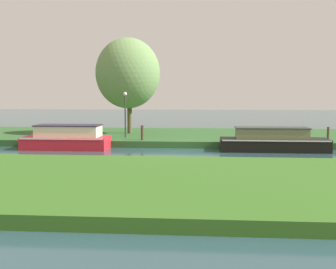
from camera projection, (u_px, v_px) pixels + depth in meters
ground_plane at (175, 153)px, 24.25m from camera, size 120.00×120.00×0.00m
riverbank_far at (182, 137)px, 31.17m from camera, size 72.00×10.00×0.40m
riverbank_near at (158, 183)px, 15.30m from camera, size 72.00×10.00×0.40m
black_barge at (273, 141)px, 24.93m from camera, size 6.02×1.80×1.36m
red_narrowboat at (67, 138)px, 25.91m from camera, size 4.97×2.09×1.43m
willow_tree_left at (128, 73)px, 30.58m from camera, size 4.47×4.34×6.69m
lamp_post at (125, 109)px, 28.48m from camera, size 0.24×0.24×2.94m
mooring_post_near at (142, 133)px, 27.09m from camera, size 0.18×0.18×0.90m
mooring_post_far at (328, 134)px, 26.17m from camera, size 0.16×0.16×0.88m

